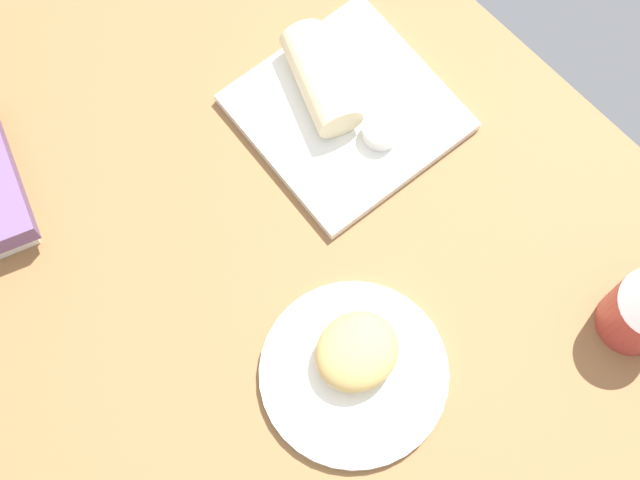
{
  "coord_description": "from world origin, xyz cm",
  "views": [
    {
      "loc": [
        26.2,
        -15.28,
        111.46
      ],
      "look_at": [
        0.91,
        8.12,
        7.0
      ],
      "focal_mm": 54.65,
      "sensor_mm": 36.0,
      "label": 1
    }
  ],
  "objects_px": {
    "square_plate": "(347,112)",
    "breakfast_wrap": "(321,79)",
    "sauce_cup": "(381,130)",
    "scone_pastry": "(357,352)",
    "round_plate": "(354,374)"
  },
  "relations": [
    {
      "from": "breakfast_wrap",
      "to": "square_plate",
      "type": "bearing_deg",
      "value": -61.81
    },
    {
      "from": "scone_pastry",
      "to": "breakfast_wrap",
      "type": "relative_size",
      "value": 0.72
    },
    {
      "from": "square_plate",
      "to": "sauce_cup",
      "type": "distance_m",
      "value": 0.06
    },
    {
      "from": "square_plate",
      "to": "breakfast_wrap",
      "type": "bearing_deg",
      "value": -173.12
    },
    {
      "from": "scone_pastry",
      "to": "sauce_cup",
      "type": "relative_size",
      "value": 2.12
    },
    {
      "from": "scone_pastry",
      "to": "square_plate",
      "type": "bearing_deg",
      "value": 138.69
    },
    {
      "from": "round_plate",
      "to": "sauce_cup",
      "type": "height_order",
      "value": "sauce_cup"
    },
    {
      "from": "round_plate",
      "to": "scone_pastry",
      "type": "distance_m",
      "value": 0.04
    },
    {
      "from": "square_plate",
      "to": "breakfast_wrap",
      "type": "relative_size",
      "value": 1.74
    },
    {
      "from": "sauce_cup",
      "to": "breakfast_wrap",
      "type": "relative_size",
      "value": 0.34
    },
    {
      "from": "round_plate",
      "to": "square_plate",
      "type": "height_order",
      "value": "square_plate"
    },
    {
      "from": "round_plate",
      "to": "sauce_cup",
      "type": "bearing_deg",
      "value": 130.41
    },
    {
      "from": "round_plate",
      "to": "square_plate",
      "type": "distance_m",
      "value": 0.32
    },
    {
      "from": "sauce_cup",
      "to": "square_plate",
      "type": "bearing_deg",
      "value": -173.12
    },
    {
      "from": "scone_pastry",
      "to": "sauce_cup",
      "type": "bearing_deg",
      "value": 130.5
    }
  ]
}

